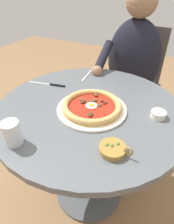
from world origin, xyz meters
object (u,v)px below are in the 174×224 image
ramekin_capers (158,114)px  diner_person (129,84)px  water_glass (12,134)px  fork_utensil (87,76)px  steak_knife (52,85)px  olive_pan (113,149)px  cafe_chair_diner (136,76)px  dining_table (89,129)px  pizza_on_plate (92,107)px

ramekin_capers → diner_person: diner_person is taller
diner_person → ramekin_capers: bearing=25.8°
water_glass → fork_utensil: 0.64m
steak_knife → ramekin_capers: ramekin_capers is taller
water_glass → fork_utensil: (-0.64, -0.02, -0.04)m
olive_pan → ramekin_capers: bearing=159.3°
cafe_chair_diner → dining_table: bearing=-2.5°
pizza_on_plate → fork_utensil: size_ratio=1.91×
dining_table → fork_utensil: (-0.29, -0.16, 0.15)m
water_glass → diner_person: 1.03m
dining_table → cafe_chair_diner: 0.79m
water_glass → dining_table: bearing=157.4°
ramekin_capers → olive_pan: size_ratio=0.53×
ramekin_capers → fork_utensil: 0.52m
steak_knife → water_glass: bearing=17.8°
pizza_on_plate → steak_knife: 0.33m
diner_person → olive_pan: bearing=11.5°
olive_pan → fork_utensil: 0.63m
dining_table → pizza_on_plate: size_ratio=2.77×
pizza_on_plate → steak_knife: bearing=-110.4°
fork_utensil → cafe_chair_diner: bearing=158.3°
fork_utensil → cafe_chair_diner: cafe_chair_diner is taller
pizza_on_plate → water_glass: bearing=-27.1°
steak_knife → olive_pan: size_ratio=1.83×
diner_person → water_glass: bearing=-9.8°
ramekin_capers → pizza_on_plate: bearing=-73.9°
steak_knife → fork_utensil: size_ratio=1.33×
steak_knife → ramekin_capers: bearing=86.9°
cafe_chair_diner → steak_knife: bearing=-24.6°
olive_pan → fork_utensil: bearing=-144.4°
dining_table → diner_person: size_ratio=0.76×
fork_utensil → diner_person: bearing=151.7°
fork_utensil → diner_person: size_ratio=0.14×
dining_table → fork_utensil: fork_utensil is taller
steak_knife → fork_utensil: bearing=148.6°
dining_table → ramekin_capers: (-0.06, 0.31, 0.17)m
pizza_on_plate → fork_utensil: pizza_on_plate is taller
ramekin_capers → diner_person: (-0.58, -0.28, -0.19)m
pizza_on_plate → fork_utensil: 0.36m
dining_table → water_glass: water_glass is taller
dining_table → steak_knife: 0.34m
pizza_on_plate → cafe_chair_diner: (-0.81, 0.01, -0.19)m
ramekin_capers → cafe_chair_diner: bearing=-159.4°
pizza_on_plate → olive_pan: bearing=42.1°
water_glass → ramekin_capers: bearing=132.0°
olive_pan → water_glass: bearing=-70.0°
ramekin_capers → olive_pan: olive_pan is taller
ramekin_capers → cafe_chair_diner: (-0.73, -0.27, -0.18)m
ramekin_capers → diner_person: bearing=-154.2°
fork_utensil → dining_table: bearing=29.3°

